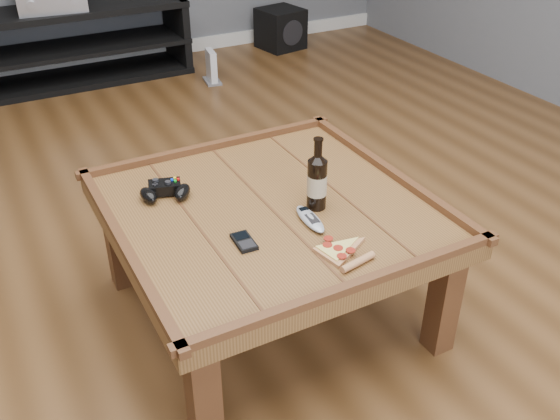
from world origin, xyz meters
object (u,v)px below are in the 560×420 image
coffee_table (269,222)px  game_controller (165,191)px  pizza_slice (341,252)px  game_console (212,68)px  media_console (83,45)px  remote_control (310,219)px  beer_bottle (317,180)px  smartphone (244,242)px  subwoofer (281,29)px

coffee_table → game_controller: game_controller is taller
coffee_table → pizza_slice: bearing=-79.2°
coffee_table → game_console: bearing=72.2°
media_console → remote_control: bearing=-88.6°
remote_control → game_console: 2.56m
beer_bottle → game_console: 2.49m
media_console → smartphone: size_ratio=13.57×
media_console → remote_control: size_ratio=8.09×
media_console → subwoofer: size_ratio=4.00×
coffee_table → pizza_slice: coffee_table is taller
pizza_slice → smartphone: (-0.22, 0.18, -0.00)m
remote_control → game_controller: bearing=138.1°
beer_bottle → smartphone: 0.32m
game_console → subwoofer: bearing=39.7°
coffee_table → media_console: (0.00, 2.75, -0.15)m
pizza_slice → game_console: (0.68, 2.63, -0.36)m
game_controller → pizza_slice: bearing=-41.8°
pizza_slice → remote_control: 0.19m
coffee_table → remote_control: size_ratio=5.96×
media_console → smartphone: media_console is taller
smartphone → remote_control: 0.23m
smartphone → game_console: (0.90, 2.45, -0.36)m
coffee_table → remote_control: 0.17m
coffee_table → game_controller: size_ratio=5.66×
game_controller → remote_control: size_ratio=1.05×
pizza_slice → remote_control: size_ratio=1.38×
game_controller → beer_bottle: bearing=-18.9°
smartphone → remote_control: remote_control is taller
coffee_table → beer_bottle: bearing=-28.1°
remote_control → smartphone: bearing=-173.9°
coffee_table → smartphone: 0.23m
coffee_table → media_console: bearing=90.0°
beer_bottle → subwoofer: size_ratio=0.71×
subwoofer → game_console: subwoofer is taller
coffee_table → remote_control: bearing=-63.4°
media_console → pizza_slice: media_console is taller
smartphone → subwoofer: size_ratio=0.29×
game_controller → coffee_table: bearing=-22.1°
coffee_table → subwoofer: 3.16m
game_controller → smartphone: game_controller is taller
game_controller → subwoofer: 3.12m
pizza_slice → game_controller: bearing=110.8°
smartphone → beer_bottle: bearing=17.7°
media_console → game_console: media_console is taller
game_controller → pizza_slice: size_ratio=0.76×
smartphone → remote_control: (0.23, 0.01, 0.01)m
media_console → pizza_slice: size_ratio=5.87×
pizza_slice → subwoofer: pizza_slice is taller
media_console → game_controller: size_ratio=7.70×
media_console → remote_control: 2.90m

